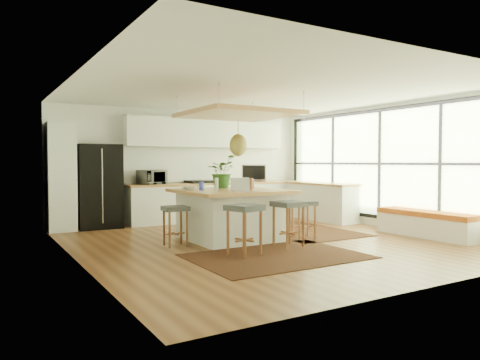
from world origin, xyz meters
TOP-DOWN VIEW (x-y plane):
  - floor at (0.00, 0.00)m, footprint 7.00×7.00m
  - ceiling at (0.00, 0.00)m, footprint 7.00×7.00m
  - wall_back at (0.00, 3.50)m, footprint 6.50×0.00m
  - wall_front at (0.00, -3.50)m, footprint 6.50×0.00m
  - wall_left at (-3.25, 0.00)m, footprint 0.00×7.00m
  - wall_right at (3.25, 0.00)m, footprint 0.00×7.00m
  - window_wall at (3.22, 0.00)m, footprint 0.10×6.20m
  - pantry at (-2.95, 3.18)m, footprint 0.55×0.60m
  - back_counter_base at (0.55, 3.18)m, footprint 4.20×0.60m
  - back_counter_top at (0.55, 3.18)m, footprint 4.24×0.64m
  - backsplash at (0.55, 3.48)m, footprint 4.20×0.02m
  - upper_cabinets at (0.55, 3.32)m, footprint 4.20×0.34m
  - range at (0.30, 3.18)m, footprint 0.76×0.62m
  - right_counter_base at (2.93, 2.00)m, footprint 0.60×2.50m
  - right_counter_top at (2.93, 2.00)m, footprint 0.64×2.54m
  - window_bench at (2.95, -1.20)m, footprint 0.52×2.00m
  - ceiling_panel at (-0.30, 0.40)m, footprint 1.86×1.86m
  - rug_near at (-0.56, -1.21)m, footprint 2.60×1.80m
  - rug_right at (1.33, 0.63)m, footprint 1.80×2.60m
  - fridge at (-2.16, 3.21)m, footprint 0.94×0.75m
  - island at (-0.42, 0.46)m, footprint 1.85×1.85m
  - stool_near_left at (-0.96, -0.92)m, footprint 0.57×0.57m
  - stool_near_right at (0.04, -0.69)m, footprint 0.49×0.49m
  - stool_right_front at (0.82, -0.13)m, footprint 0.51×0.51m
  - stool_right_back at (0.90, 0.82)m, footprint 0.42×0.42m
  - stool_left_side at (-1.55, 0.38)m, footprint 0.43×0.43m
  - laptop at (-0.49, -0.06)m, footprint 0.43×0.45m
  - monitor at (0.25, 0.72)m, footprint 0.49×0.47m
  - microwave at (-0.98, 3.16)m, footprint 0.67×0.52m
  - island_plant at (-0.29, 1.07)m, footprint 0.85×0.86m
  - island_bowl at (-1.11, 0.79)m, footprint 0.25×0.25m
  - island_bottle_0 at (-0.97, 0.56)m, footprint 0.07×0.07m
  - island_bottle_1 at (-0.82, 0.31)m, footprint 0.07×0.07m
  - island_bottle_2 at (-0.17, 0.16)m, footprint 0.07×0.07m
  - island_bottle_3 at (-0.07, 0.51)m, footprint 0.07×0.07m

SIDE VIEW (x-z plane):
  - floor at x=0.00m, z-range 0.00..0.00m
  - rug_near at x=-0.56m, z-range 0.00..0.01m
  - rug_right at x=1.33m, z-range 0.00..0.01m
  - window_bench at x=2.95m, z-range 0.00..0.50m
  - stool_near_left at x=-0.96m, z-range -0.04..0.75m
  - stool_near_right at x=0.04m, z-range -0.03..0.74m
  - stool_right_front at x=0.82m, z-range 0.00..0.71m
  - stool_right_back at x=0.90m, z-range 0.03..0.68m
  - stool_left_side at x=-1.55m, z-range 0.01..0.70m
  - back_counter_base at x=0.55m, z-range 0.00..0.88m
  - right_counter_base at x=2.93m, z-range 0.00..0.88m
  - island at x=-0.42m, z-range 0.00..0.93m
  - range at x=0.30m, z-range 0.00..1.00m
  - back_counter_top at x=0.55m, z-range 0.88..0.93m
  - right_counter_top at x=2.93m, z-range 0.88..0.93m
  - fridge at x=-2.16m, z-range 0.01..1.84m
  - island_bowl at x=-1.11m, z-range 0.93..0.99m
  - island_bottle_0 at x=-0.97m, z-range 0.93..1.12m
  - island_bottle_1 at x=-0.82m, z-range 0.93..1.12m
  - island_bottle_2 at x=-0.17m, z-range 0.93..1.12m
  - island_bottle_3 at x=-0.07m, z-range 0.93..1.12m
  - laptop at x=-0.49m, z-range 0.92..1.18m
  - pantry at x=-2.95m, z-range 0.00..2.25m
  - microwave at x=-0.98m, z-range 0.93..1.33m
  - island_plant at x=-0.29m, z-range 0.93..1.43m
  - monitor at x=0.25m, z-range 0.96..1.42m
  - wall_back at x=0.00m, z-range -1.90..4.60m
  - wall_front at x=0.00m, z-range -1.90..4.60m
  - wall_left at x=-3.25m, z-range -2.15..4.85m
  - wall_right at x=3.25m, z-range -2.15..4.85m
  - backsplash at x=0.55m, z-range 0.95..1.75m
  - window_wall at x=3.22m, z-range 0.10..2.70m
  - ceiling_panel at x=-0.30m, z-range 1.65..2.45m
  - upper_cabinets at x=0.55m, z-range 1.80..2.50m
  - ceiling at x=0.00m, z-range 2.70..2.70m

